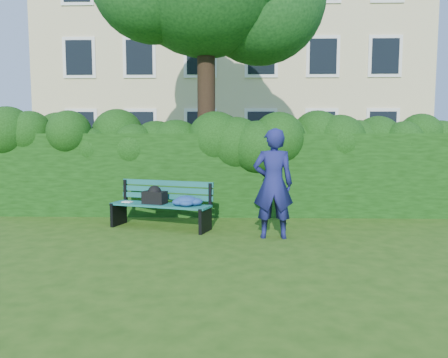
{
  "coord_description": "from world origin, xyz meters",
  "views": [
    {
      "loc": [
        0.23,
        -7.52,
        1.79
      ],
      "look_at": [
        0.0,
        0.6,
        0.95
      ],
      "focal_mm": 35.0,
      "sensor_mm": 36.0,
      "label": 1
    }
  ],
  "objects": [
    {
      "name": "park_bench",
      "position": [
        -1.09,
        0.61,
        0.5
      ],
      "size": [
        2.01,
        1.14,
        0.89
      ],
      "rotation": [
        0.0,
        0.0,
        -0.32
      ],
      "color": "#105045",
      "rests_on": "ground"
    },
    {
      "name": "hedge",
      "position": [
        0.0,
        2.2,
        0.9
      ],
      "size": [
        10.0,
        1.0,
        1.8
      ],
      "color": "black",
      "rests_on": "ground"
    },
    {
      "name": "ground",
      "position": [
        0.0,
        0.0,
        0.0
      ],
      "size": [
        80.0,
        80.0,
        0.0
      ],
      "primitive_type": "plane",
      "color": "#274C11",
      "rests_on": "ground"
    },
    {
      "name": "apartment_building",
      "position": [
        -0.0,
        13.99,
        6.0
      ],
      "size": [
        16.0,
        8.08,
        12.0
      ],
      "color": "beige",
      "rests_on": "ground"
    },
    {
      "name": "man_reading",
      "position": [
        0.86,
        -0.09,
        0.94
      ],
      "size": [
        0.69,
        0.45,
        1.89
      ],
      "primitive_type": "imported",
      "rotation": [
        0.0,
        0.0,
        3.14
      ],
      "color": "navy",
      "rests_on": "ground"
    }
  ]
}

